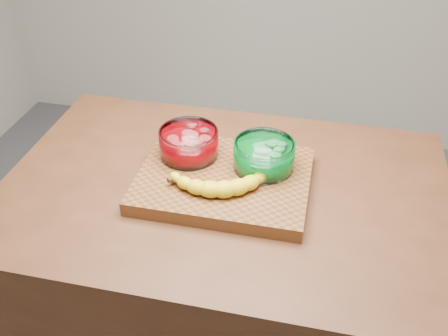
# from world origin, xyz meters

# --- Properties ---
(counter) EXTENTS (1.20, 0.80, 0.90)m
(counter) POSITION_xyz_m (0.00, 0.00, 0.45)
(counter) COLOR #4C2916
(counter) RESTS_ON ground
(cutting_board) EXTENTS (0.45, 0.35, 0.04)m
(cutting_board) POSITION_xyz_m (0.00, 0.00, 0.92)
(cutting_board) COLOR brown
(cutting_board) RESTS_ON counter
(bowl_red) EXTENTS (0.16, 0.16, 0.08)m
(bowl_red) POSITION_xyz_m (-0.11, 0.07, 0.98)
(bowl_red) COLOR white
(bowl_red) RESTS_ON cutting_board
(bowl_green) EXTENTS (0.16, 0.16, 0.08)m
(bowl_green) POSITION_xyz_m (0.10, 0.05, 0.98)
(bowl_green) COLOR white
(bowl_green) RESTS_ON cutting_board
(banana) EXTENTS (0.29, 0.18, 0.04)m
(banana) POSITION_xyz_m (-0.00, -0.04, 0.96)
(banana) COLOR gold
(banana) RESTS_ON cutting_board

